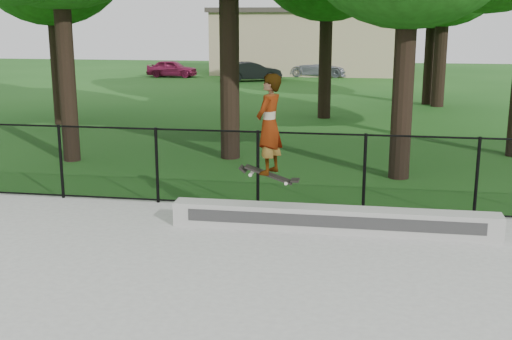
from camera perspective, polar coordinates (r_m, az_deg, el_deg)
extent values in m
cube|color=#9D9D99|center=(11.02, 6.84, -4.37)|extent=(5.53, 0.40, 0.42)
imported|color=maroon|center=(41.44, -7.47, 8.94)|extent=(3.16, 1.31, 1.08)
imported|color=black|center=(38.41, -0.36, 8.75)|extent=(3.31, 2.34, 1.12)
imported|color=gray|center=(41.68, 5.42, 9.10)|extent=(3.88, 1.93, 1.19)
cube|color=black|center=(10.74, 1.16, -0.40)|extent=(0.81, 0.23, 0.29)
imported|color=#ADBAE3|center=(10.57, 1.18, 4.08)|extent=(0.56, 0.70, 1.66)
cylinder|color=black|center=(13.41, -16.95, 0.71)|extent=(0.06, 0.06, 1.50)
cylinder|color=black|center=(12.65, -8.80, 0.41)|extent=(0.06, 0.06, 1.50)
cylinder|color=black|center=(12.18, 0.17, 0.07)|extent=(0.06, 0.06, 1.50)
cylinder|color=black|center=(12.03, 9.61, -0.29)|extent=(0.06, 0.06, 1.50)
cylinder|color=black|center=(12.21, 19.04, -0.64)|extent=(0.06, 0.06, 1.50)
cylinder|color=black|center=(12.04, 0.17, 3.41)|extent=(16.00, 0.04, 0.04)
cylinder|color=black|center=(12.36, 0.17, -3.09)|extent=(16.00, 0.04, 0.04)
cube|color=black|center=(12.18, 0.17, 0.07)|extent=(16.00, 0.01, 1.50)
cylinder|color=black|center=(17.04, -16.56, 9.41)|extent=(0.44, 0.44, 5.21)
cylinder|color=black|center=(16.68, -2.38, 10.53)|extent=(0.44, 0.44, 5.60)
cylinder|color=black|center=(14.88, 12.98, 7.95)|extent=(0.44, 0.44, 4.59)
cylinder|color=black|center=(23.30, -17.31, 9.51)|extent=(0.44, 0.44, 4.60)
cylinder|color=black|center=(23.87, 6.19, 10.31)|extent=(0.44, 0.44, 4.78)
cylinder|color=black|center=(28.00, 16.07, 10.00)|extent=(0.44, 0.44, 4.48)
cylinder|color=black|center=(28.66, 15.13, 10.02)|extent=(0.44, 0.44, 4.38)
cube|color=tan|center=(44.01, 4.49, 11.16)|extent=(12.00, 6.00, 4.00)
cube|color=#3F3833|center=(43.98, 4.54, 13.96)|extent=(12.40, 6.40, 0.30)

